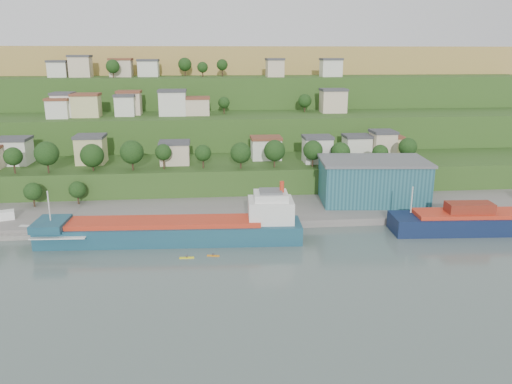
{
  "coord_description": "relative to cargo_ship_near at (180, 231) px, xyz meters",
  "views": [
    {
      "loc": [
        2.51,
        -108.0,
        44.59
      ],
      "look_at": [
        14.83,
        15.0,
        10.28
      ],
      "focal_mm": 35.0,
      "sensor_mm": 36.0,
      "label": 1
    }
  ],
  "objects": [
    {
      "name": "warehouse",
      "position": [
        55.8,
        22.29,
        5.82
      ],
      "size": [
        32.64,
        21.81,
        12.8
      ],
      "rotation": [
        0.0,
        0.0,
        -0.09
      ],
      "color": "#1B4853",
      "rests_on": "quay"
    },
    {
      "name": "quay",
      "position": [
        24.63,
        19.29,
        -2.62
      ],
      "size": [
        220.0,
        26.0,
        4.0
      ],
      "primitive_type": "cube",
      "color": "slate",
      "rests_on": "ground"
    },
    {
      "name": "kayak_yellow",
      "position": [
        1.98,
        -11.06,
        -2.37
      ],
      "size": [
        3.31,
        0.61,
        0.83
      ],
      "rotation": [
        0.0,
        0.0,
        -0.01
      ],
      "color": "yellow",
      "rests_on": "ground"
    },
    {
      "name": "dinghy",
      "position": [
        -39.25,
        9.43,
        -1.01
      ],
      "size": [
        4.32,
        2.3,
        0.82
      ],
      "primitive_type": "cube",
      "rotation": [
        0.0,
        0.0,
        -0.19
      ],
      "color": "silver",
      "rests_on": "pebble_beach"
    },
    {
      "name": "hillside",
      "position": [
        4.6,
        159.97,
        -2.54
      ],
      "size": [
        360.0,
        210.15,
        96.0
      ],
      "color": "#284719",
      "rests_on": "ground"
    },
    {
      "name": "cargo_ship_near",
      "position": [
        0.0,
        0.0,
        0.0
      ],
      "size": [
        64.18,
        13.25,
        16.38
      ],
      "rotation": [
        0.0,
        0.0,
        -0.05
      ],
      "color": "navy",
      "rests_on": "ground"
    },
    {
      "name": "cargo_ship_far",
      "position": [
        85.63,
        -1.08,
        -0.11
      ],
      "size": [
        58.79,
        13.25,
        15.84
      ],
      "rotation": [
        0.0,
        0.0,
        -0.06
      ],
      "color": "#0D183B",
      "rests_on": "ground"
    },
    {
      "name": "caravan",
      "position": [
        -47.82,
        15.02,
        0.15
      ],
      "size": [
        7.27,
        4.92,
        3.14
      ],
      "primitive_type": "cube",
      "rotation": [
        0.0,
        0.0,
        0.35
      ],
      "color": "white",
      "rests_on": "pebble_beach"
    },
    {
      "name": "kayak_orange",
      "position": [
        7.97,
        -10.45,
        -2.41
      ],
      "size": [
        2.9,
        1.06,
        0.71
      ],
      "rotation": [
        0.0,
        0.0,
        -0.2
      ],
      "color": "orange",
      "rests_on": "ground"
    },
    {
      "name": "ground",
      "position": [
        4.63,
        -8.71,
        -2.62
      ],
      "size": [
        500.0,
        500.0,
        0.0
      ],
      "primitive_type": "plane",
      "color": "#4B5B55",
      "rests_on": "ground"
    }
  ]
}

